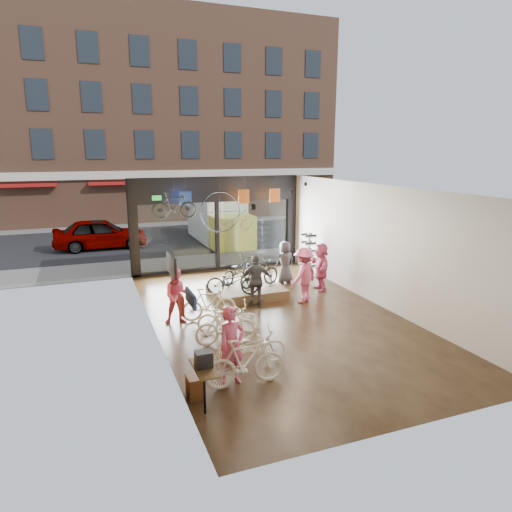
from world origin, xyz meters
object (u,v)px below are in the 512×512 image
floor_bike_3 (226,326)px  customer_3 (304,275)px  street_car (101,234)px  floor_bike_1 (245,362)px  floor_bike_4 (228,318)px  customer_1 (178,296)px  floor_bike_2 (251,347)px  display_platform (247,292)px  customer_5 (321,267)px  sunglasses_rack (308,255)px  penny_farthing (228,213)px  customer_4 (285,262)px  hung_bike (174,206)px  box_truck (221,220)px  display_bike_left (232,281)px  customer_2 (256,281)px  floor_bike_5 (209,304)px  display_bike_right (238,270)px  customer_0 (231,346)px  display_bike_mid (259,273)px

floor_bike_3 → customer_3: customer_3 is taller
street_car → floor_bike_1: (2.13, -15.54, -0.24)m
floor_bike_4 → customer_1: (-1.11, 1.24, 0.36)m
floor_bike_2 → floor_bike_3: floor_bike_3 is taller
display_platform → customer_5: size_ratio=1.42×
customer_3 → sunglasses_rack: customer_3 is taller
customer_1 → penny_farthing: penny_farthing is taller
floor_bike_4 → customer_4: (3.43, 3.89, 0.35)m
customer_3 → customer_5: 1.53m
customer_4 → hung_bike: bearing=-18.4°
customer_4 → sunglasses_rack: bearing=-164.0°
street_car → box_truck: bearing=-99.5°
display_platform → sunglasses_rack: size_ratio=1.40×
display_bike_left → customer_1: size_ratio=1.04×
sunglasses_rack → floor_bike_3: bearing=-127.2°
customer_5 → customer_2: bearing=-63.6°
floor_bike_5 → display_bike_right: (1.70, 2.37, 0.26)m
box_truck → customer_0: 14.94m
customer_1 → customer_2: bearing=19.3°
display_bike_right → floor_bike_1: bearing=127.6°
floor_bike_2 → penny_farthing: (1.83, 7.41, 2.07)m
display_bike_mid → customer_5: (2.23, -0.20, 0.07)m
display_bike_right → penny_farthing: penny_farthing is taller
floor_bike_1 → display_platform: size_ratio=0.73×
street_car → hung_bike: bearing=-163.9°
display_platform → display_bike_mid: size_ratio=1.51×
display_bike_right → customer_3: (1.58, -1.93, 0.17)m
customer_1 → hung_bike: 4.31m
sunglasses_rack → hung_bike: hung_bike is taller
floor_bike_1 → customer_4: (3.96, 6.70, 0.26)m
customer_5 → floor_bike_3: bearing=-45.6°
floor_bike_4 → customer_5: customer_5 is taller
floor_bike_5 → penny_farthing: penny_farthing is taller
box_truck → floor_bike_3: bearing=-106.3°
customer_4 → customer_1: bearing=26.9°
display_bike_mid → customer_2: (-0.54, -1.10, 0.07)m
street_car → floor_bike_1: bearing=-172.2°
customer_0 → display_bike_right: bearing=51.7°
display_platform → customer_4: bearing=28.2°
customer_2 → customer_1: bearing=22.7°
display_bike_mid → floor_bike_5: bearing=110.8°
floor_bike_1 → floor_bike_3: size_ratio=1.11×
street_car → customer_5: 12.23m
penny_farthing → floor_bike_5: bearing=-114.8°
floor_bike_3 → floor_bike_1: bearing=177.1°
box_truck → sunglasses_rack: box_truck is taller
customer_0 → penny_farthing: bearing=54.2°
floor_bike_3 → customer_5: customer_5 is taller
sunglasses_rack → customer_2: bearing=-133.1°
floor_bike_1 → floor_bike_4: floor_bike_1 is taller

